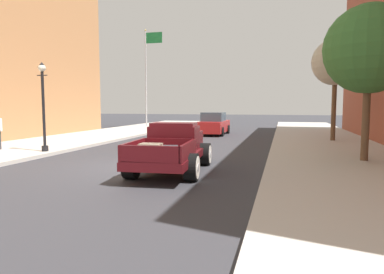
# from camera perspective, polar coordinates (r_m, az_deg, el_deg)

# --- Properties ---
(ground_plane) EXTENTS (140.00, 140.00, 0.00)m
(ground_plane) POSITION_cam_1_polar(r_m,az_deg,el_deg) (12.42, -9.36, -4.78)
(ground_plane) COLOR #333338
(sidewalk_right) EXTENTS (5.50, 64.00, 0.15)m
(sidewalk_right) POSITION_cam_1_polar(r_m,az_deg,el_deg) (11.56, 25.75, -5.61)
(sidewalk_right) COLOR #B7B2A8
(sidewalk_right) RESTS_ON ground
(hotrod_truck_maroon) EXTENTS (2.43, 5.03, 1.58)m
(hotrod_truck_maroon) POSITION_cam_1_polar(r_m,az_deg,el_deg) (11.46, -3.06, -1.75)
(hotrod_truck_maroon) COLOR #510F14
(hotrod_truck_maroon) RESTS_ON ground
(car_background_red) EXTENTS (1.89, 4.31, 1.65)m
(car_background_red) POSITION_cam_1_polar(r_m,az_deg,el_deg) (25.32, 3.63, 2.11)
(car_background_red) COLOR #AD1E1E
(car_background_red) RESTS_ON ground
(street_lamp_near) EXTENTS (0.50, 0.32, 3.85)m
(street_lamp_near) POSITION_cam_1_polar(r_m,az_deg,el_deg) (16.28, -23.44, 5.65)
(street_lamp_near) COLOR black
(street_lamp_near) RESTS_ON sidewalk_left
(flagpole) EXTENTS (1.74, 0.16, 9.16)m
(flagpole) POSITION_cam_1_polar(r_m,az_deg,el_deg) (33.69, -7.28, 11.38)
(flagpole) COLOR #B2B2B7
(flagpole) RESTS_ON sidewalk_left
(street_tree_nearest) EXTENTS (3.15, 3.15, 5.57)m
(street_tree_nearest) POSITION_cam_1_polar(r_m,az_deg,el_deg) (14.06, 27.27, 12.77)
(street_tree_nearest) COLOR brown
(street_tree_nearest) RESTS_ON sidewalk_right
(street_tree_second) EXTENTS (2.62, 2.62, 5.75)m
(street_tree_second) POSITION_cam_1_polar(r_m,az_deg,el_deg) (21.43, 22.68, 11.31)
(street_tree_second) COLOR brown
(street_tree_second) RESTS_ON sidewalk_right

